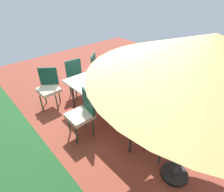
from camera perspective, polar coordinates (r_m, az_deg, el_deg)
The scene contains 11 objects.
ground_plane at distance 4.31m, azimuth -0.00°, elevation -7.00°, with size 10.00×10.00×0.02m, color brown.
dining_table at distance 3.88m, azimuth -0.00°, elevation 1.34°, with size 2.22×1.13×0.77m.
patio_umbrella at distance 2.21m, azimuth 28.34°, elevation 10.91°, with size 2.67×2.67×2.30m.
chair_east at distance 4.96m, azimuth -10.97°, elevation 5.93°, with size 0.48×0.47×0.98m.
chair_northeast at distance 4.68m, azimuth -19.20°, elevation 2.84°, with size 0.58×0.58×0.98m.
chair_southeast at distance 5.33m, azimuth -4.17°, elevation 8.41°, with size 0.58×0.58×0.98m.
chair_north at distance 3.61m, azimuth -9.28°, elevation -5.10°, with size 0.48×0.49×0.98m.
chair_south at distance 4.43m, azimuth 6.91°, elevation 2.81°, with size 0.47×0.48×0.98m.
chair_west at distance 3.28m, azimuth 16.24°, elevation -10.85°, with size 0.49×0.48×0.98m.
laptop at distance 3.80m, azimuth -0.25°, elevation 2.25°, with size 0.33×0.26×0.21m.
cup at distance 3.48m, azimuth 5.90°, elevation -0.96°, with size 0.07×0.07×0.12m, color white.
Camera 1 is at (-2.45, 2.22, 2.75)m, focal length 29.19 mm.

